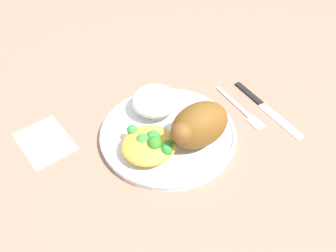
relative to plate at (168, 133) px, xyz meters
name	(u,v)px	position (x,y,z in m)	size (l,w,h in m)	color
ground_plane	(168,136)	(0.00, 0.00, -0.01)	(2.00, 2.00, 0.00)	#A1735E
plate	(168,133)	(0.00, 0.00, 0.00)	(0.25, 0.25, 0.02)	white
roasted_chicken	(198,125)	(-0.03, 0.05, 0.05)	(0.12, 0.07, 0.08)	brown
rice_pile	(155,101)	(-0.01, -0.06, 0.03)	(0.09, 0.09, 0.05)	white
mac_cheese_with_broccoli	(149,144)	(0.05, 0.02, 0.02)	(0.09, 0.09, 0.04)	gold
fork	(241,109)	(-0.16, 0.02, -0.01)	(0.02, 0.14, 0.01)	silver
knife	(261,103)	(-0.21, 0.03, -0.01)	(0.03, 0.19, 0.01)	black
napkin	(44,141)	(0.20, -0.11, -0.01)	(0.08, 0.11, 0.00)	white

